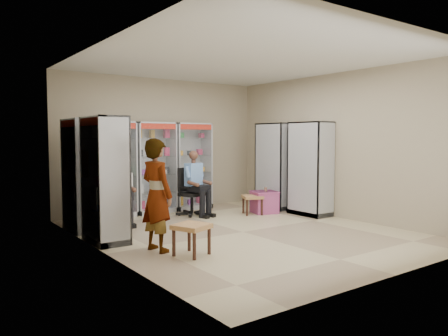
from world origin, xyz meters
TOP-DOWN VIEW (x-y plane):
  - floor at (0.00, 0.00)m, footprint 6.00×6.00m
  - room_shell at (0.00, 0.00)m, footprint 5.02×6.02m
  - cabinet_back_left at (-1.30, 2.73)m, footprint 0.90×0.50m
  - cabinet_back_mid at (-0.35, 2.73)m, footprint 0.90×0.50m
  - cabinet_back_right at (0.60, 2.73)m, footprint 0.90×0.50m
  - cabinet_right_far at (2.23, 1.60)m, footprint 0.90×0.50m
  - cabinet_right_near at (2.23, 0.50)m, footprint 0.90×0.50m
  - cabinet_left_far at (-2.23, 1.80)m, footprint 0.90×0.50m
  - cabinet_left_near at (-2.23, 0.70)m, footprint 0.90×0.50m
  - wooden_chair at (-1.55, 2.00)m, footprint 0.42×0.42m
  - seated_customer at (-1.55, 1.95)m, footprint 0.44×0.60m
  - office_chair at (0.16, 1.97)m, footprint 0.68×0.68m
  - seated_shopkeeper at (0.16, 1.92)m, footprint 0.57×0.69m
  - pink_trunk at (1.60, 1.26)m, footprint 0.62×0.60m
  - tea_glass at (1.59, 1.21)m, footprint 0.07×0.07m
  - woven_stool_a at (1.27, 1.27)m, footprint 0.54×0.54m
  - woven_stool_b at (-1.53, -0.77)m, footprint 0.58×0.58m
  - standing_man at (-1.82, -0.27)m, footprint 0.49×0.66m

SIDE VIEW (x-z plane):
  - floor at x=0.00m, z-range 0.00..0.00m
  - woven_stool_a at x=1.27m, z-range 0.00..0.41m
  - woven_stool_b at x=-1.53m, z-range 0.00..0.45m
  - pink_trunk at x=1.60m, z-range 0.00..0.48m
  - wooden_chair at x=-1.55m, z-range 0.00..0.94m
  - office_chair at x=0.16m, z-range 0.00..1.02m
  - tea_glass at x=1.59m, z-range 0.48..0.59m
  - seated_shopkeeper at x=0.16m, z-range 0.00..1.30m
  - seated_customer at x=-1.55m, z-range 0.00..1.34m
  - standing_man at x=-1.82m, z-range 0.00..1.65m
  - cabinet_back_left at x=-1.30m, z-range 0.00..2.00m
  - cabinet_back_mid at x=-0.35m, z-range 0.00..2.00m
  - cabinet_back_right at x=0.60m, z-range 0.00..2.00m
  - cabinet_right_far at x=2.23m, z-range 0.00..2.00m
  - cabinet_right_near at x=2.23m, z-range 0.00..2.00m
  - cabinet_left_far at x=-2.23m, z-range 0.00..2.00m
  - cabinet_left_near at x=-2.23m, z-range 0.00..2.00m
  - room_shell at x=0.00m, z-range 0.46..3.47m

